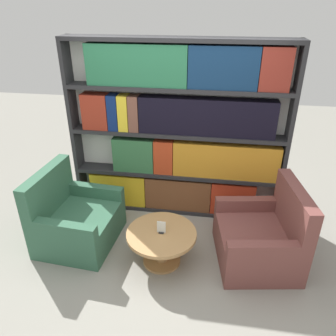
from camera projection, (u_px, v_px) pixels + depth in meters
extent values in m
plane|color=gray|center=(161.00, 271.00, 3.70)|extent=(14.00, 14.00, 0.00)
cube|color=silver|center=(178.00, 130.00, 4.38)|extent=(2.83, 0.05, 2.36)
cube|color=#262628|center=(76.00, 128.00, 4.46)|extent=(0.05, 0.30, 2.36)
cube|color=#262628|center=(287.00, 140.00, 4.08)|extent=(0.05, 0.30, 2.36)
cube|color=#262628|center=(176.00, 207.00, 4.81)|extent=(2.73, 0.30, 0.05)
cube|color=#262628|center=(176.00, 173.00, 4.54)|extent=(2.73, 0.30, 0.05)
cube|color=#262628|center=(177.00, 133.00, 4.27)|extent=(2.73, 0.30, 0.05)
cube|color=#262628|center=(177.00, 88.00, 4.00)|extent=(2.73, 0.30, 0.05)
cube|color=#262628|center=(178.00, 39.00, 3.74)|extent=(2.73, 0.30, 0.05)
cube|color=gold|center=(119.00, 188.00, 4.78)|extent=(0.80, 0.20, 0.48)
cube|color=brown|center=(178.00, 193.00, 4.66)|extent=(0.92, 0.20, 0.48)
cube|color=red|center=(232.00, 197.00, 4.55)|extent=(0.59, 0.20, 0.48)
cube|color=#32683E|center=(134.00, 154.00, 4.48)|extent=(0.56, 0.20, 0.47)
cube|color=#B63A1B|center=(164.00, 156.00, 4.42)|extent=(0.26, 0.20, 0.47)
cube|color=orange|center=(226.00, 160.00, 4.31)|extent=(1.38, 0.20, 0.47)
cube|color=maroon|center=(96.00, 111.00, 4.28)|extent=(0.34, 0.20, 0.47)
cube|color=navy|center=(114.00, 112.00, 4.24)|extent=(0.13, 0.20, 0.47)
cube|color=yellow|center=(124.00, 113.00, 4.23)|extent=(0.13, 0.20, 0.47)
cube|color=brown|center=(134.00, 113.00, 4.21)|extent=(0.13, 0.20, 0.47)
cube|color=black|center=(206.00, 117.00, 4.08)|extent=(1.70, 0.20, 0.47)
cube|color=#266B46|center=(137.00, 65.00, 3.92)|extent=(1.23, 0.20, 0.49)
cube|color=navy|center=(223.00, 67.00, 3.78)|extent=(0.81, 0.20, 0.49)
cube|color=maroon|center=(275.00, 69.00, 3.70)|extent=(0.35, 0.20, 0.49)
cube|color=#336047|center=(80.00, 227.00, 4.10)|extent=(0.93, 1.01, 0.41)
cube|color=#336047|center=(48.00, 191.00, 3.95)|extent=(0.21, 0.96, 0.54)
cube|color=#336047|center=(65.00, 230.00, 3.59)|extent=(0.73, 0.17, 0.16)
cube|color=#336047|center=(97.00, 191.00, 4.31)|extent=(0.73, 0.17, 0.16)
cube|color=brown|center=(256.00, 245.00, 3.80)|extent=(1.01, 1.08, 0.41)
cube|color=brown|center=(294.00, 211.00, 3.58)|extent=(0.29, 0.96, 0.54)
cube|color=brown|center=(245.00, 204.00, 4.04)|extent=(0.73, 0.24, 0.16)
cube|color=brown|center=(263.00, 250.00, 3.30)|extent=(0.73, 0.24, 0.16)
cylinder|color=#AD7F4C|center=(162.00, 248.00, 3.76)|extent=(0.14, 0.14, 0.38)
cylinder|color=#AD7F4C|center=(162.00, 260.00, 3.85)|extent=(0.44, 0.44, 0.03)
cylinder|color=#AD7F4C|center=(161.00, 234.00, 3.67)|extent=(0.79, 0.79, 0.04)
cube|color=black|center=(161.00, 232.00, 3.66)|extent=(0.06, 0.06, 0.01)
cube|color=silver|center=(161.00, 227.00, 3.62)|extent=(0.10, 0.01, 0.15)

